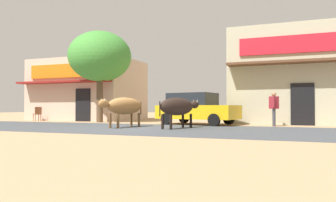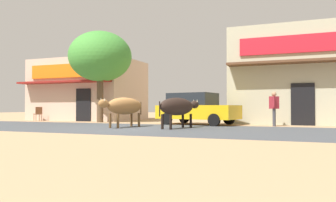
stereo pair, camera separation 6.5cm
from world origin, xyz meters
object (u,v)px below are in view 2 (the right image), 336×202
cafe_chair_near_tree (38,113)px  cow_far_dark (178,107)px  parked_hatchback_car (196,108)px  roadside_tree (100,57)px  cow_near_brown (124,106)px  pedestrian_by_shop (274,106)px

cafe_chair_near_tree → cow_far_dark: bearing=-19.0°
parked_hatchback_car → cafe_chair_near_tree: 11.06m
parked_hatchback_car → roadside_tree: bearing=175.8°
roadside_tree → parked_hatchback_car: bearing=-4.2°
cow_near_brown → pedestrian_by_shop: 7.06m
cow_near_brown → cow_far_dark: bearing=4.9°
cow_far_dark → roadside_tree: bearing=149.5°
cow_near_brown → cow_far_dark: 2.49m
cow_far_dark → pedestrian_by_shop: size_ratio=1.71×
pedestrian_by_shop → cow_near_brown: bearing=-151.3°
roadside_tree → pedestrian_by_shop: 10.47m
parked_hatchback_car → cow_far_dark: bearing=-87.2°
parked_hatchback_car → cow_far_dark: parked_hatchback_car is taller
parked_hatchback_car → cow_far_dark: size_ratio=1.57×
parked_hatchback_car → cow_far_dark: (0.16, -3.26, 0.08)m
pedestrian_by_shop → parked_hatchback_car: bearing=178.7°
roadside_tree → cow_far_dark: (6.31, -3.71, -3.02)m
parked_hatchback_car → cow_near_brown: bearing=-123.8°
roadside_tree → cafe_chair_near_tree: bearing=178.3°
parked_hatchback_car → cow_near_brown: (-2.33, -3.47, 0.10)m
pedestrian_by_shop → cow_far_dark: bearing=-139.5°
pedestrian_by_shop → cafe_chair_near_tree: pedestrian_by_shop is taller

